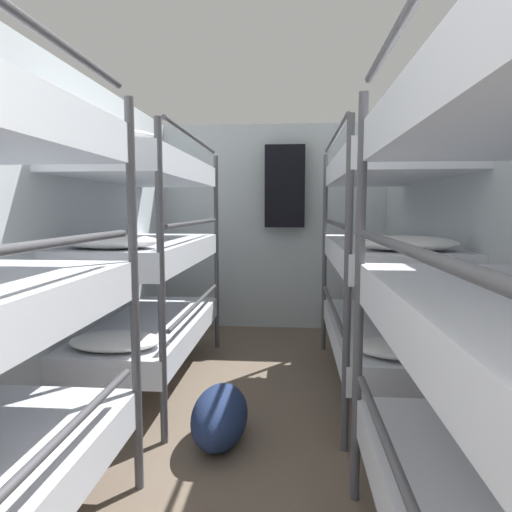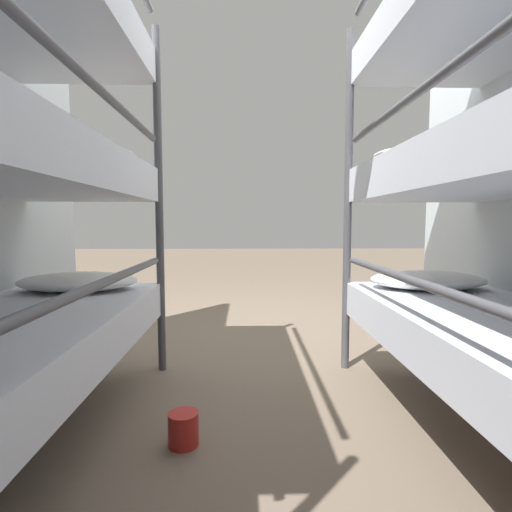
# 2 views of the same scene
# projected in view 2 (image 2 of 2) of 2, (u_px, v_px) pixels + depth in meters

# --- Properties ---
(ground_plane) EXTENTS (20.00, 20.00, 0.00)m
(ground_plane) POSITION_uv_depth(u_px,v_px,m) (252.00, 339.00, 2.87)
(ground_plane) COLOR #6B5B4C
(tin_can) EXTENTS (0.11, 0.11, 0.13)m
(tin_can) POSITION_uv_depth(u_px,v_px,m) (183.00, 429.00, 1.50)
(tin_can) COLOR #AD231E
(tin_can) RESTS_ON ground_plane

